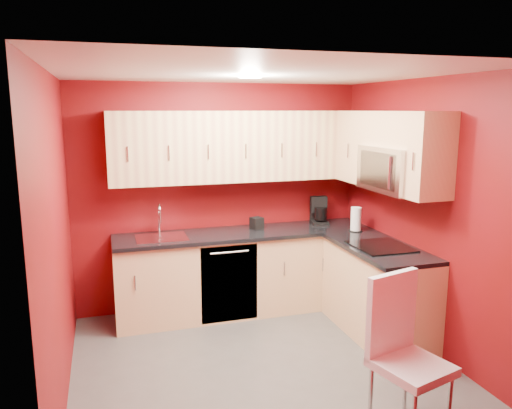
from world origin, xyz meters
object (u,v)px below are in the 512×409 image
dining_chair (412,358)px  napkin_holder (257,223)px  coffee_maker (320,211)px  microwave (395,169)px  paper_towel (356,219)px  sink (161,234)px

dining_chair → napkin_holder: bearing=82.8°
coffee_maker → dining_chair: size_ratio=0.28×
microwave → napkin_holder: microwave is taller
microwave → napkin_holder: size_ratio=5.88×
microwave → coffee_maker: microwave is taller
microwave → napkin_holder: (-1.04, 1.07, -0.69)m
paper_towel → sink: bearing=170.3°
microwave → dining_chair: size_ratio=0.69×
paper_towel → dining_chair: paper_towel is taller
microwave → paper_towel: microwave is taller
paper_towel → dining_chair: bearing=-107.8°
microwave → dining_chair: bearing=-116.4°
napkin_holder → dining_chair: size_ratio=0.12×
microwave → napkin_holder: bearing=134.2°
dining_chair → sink: bearing=105.1°
paper_towel → coffee_maker: bearing=117.0°
sink → coffee_maker: 1.84m
microwave → paper_towel: 0.90m
microwave → sink: microwave is taller
sink → microwave: bearing=-25.6°
sink → coffee_maker: sink is taller
sink → dining_chair: (1.40, -2.40, -0.39)m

